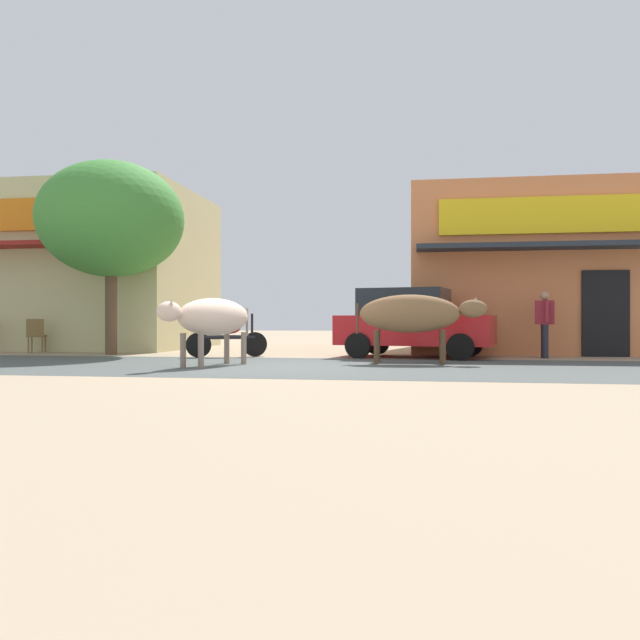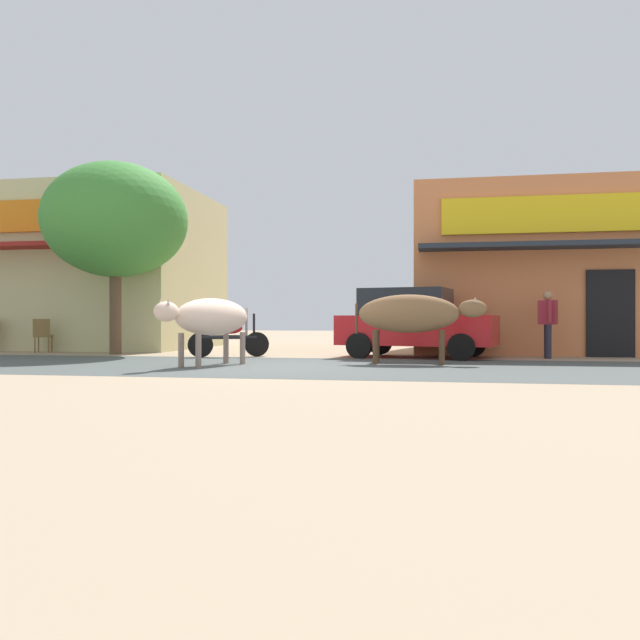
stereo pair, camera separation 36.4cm
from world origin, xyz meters
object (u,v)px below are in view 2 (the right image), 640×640
Objects in this scene: parked_hatchback_car at (414,322)px; pedestrian_by_shop at (548,319)px; roadside_tree at (115,220)px; parked_motorcycle at (230,338)px; cow_far_dark at (412,314)px; cafe_chair_near_tree at (43,334)px; cow_near_brown at (210,318)px.

parked_hatchback_car is 3.08m from pedestrian_by_shop.
roadside_tree is 1.28× the size of parked_hatchback_car.
parked_motorcycle is 0.67× the size of cow_far_dark.
roadside_tree is 2.80× the size of parked_motorcycle.
parked_motorcycle reaches higher than cafe_chair_near_tree.
roadside_tree reaches higher than pedestrian_by_shop.
cow_near_brown is at bearing -78.78° from parked_motorcycle.
roadside_tree is 3.18× the size of pedestrian_by_shop.
parked_hatchback_car is at bearing -176.73° from pedestrian_by_shop.
cow_near_brown is at bearing -136.67° from parked_hatchback_car.
pedestrian_by_shop is (3.07, 0.18, 0.07)m from parked_hatchback_car.
cow_far_dark is 10.54m from cafe_chair_near_tree.
cafe_chair_near_tree is at bearing 169.14° from parked_motorcycle.
cafe_chair_near_tree is at bearing 168.15° from roadside_tree.
parked_motorcycle is at bearing 101.22° from cow_near_brown.
roadside_tree is at bearing 169.87° from parked_motorcycle.
roadside_tree reaches higher than cafe_chair_near_tree.
parked_hatchback_car is at bearing 91.21° from cow_far_dark.
cow_near_brown is (3.90, -3.57, -2.54)m from roadside_tree.
parked_motorcycle is at bearing -174.16° from pedestrian_by_shop.
parked_motorcycle is at bearing 159.30° from cow_far_dark.
cow_far_dark is at bearing -16.32° from roadside_tree.
parked_motorcycle is 1.14× the size of pedestrian_by_shop.
pedestrian_by_shop is (3.02, 2.43, -0.10)m from cow_far_dark.
pedestrian_by_shop reaches higher than parked_motorcycle.
parked_motorcycle is (-4.37, -0.59, -0.37)m from parked_hatchback_car.
pedestrian_by_shop reaches higher than cafe_chair_near_tree.
roadside_tree reaches higher than parked_motorcycle.
parked_motorcycle is 1.93× the size of cafe_chair_near_tree.
cafe_chair_near_tree is (-6.33, 4.08, -0.43)m from cow_near_brown.
parked_hatchback_car is at bearing -0.03° from roadside_tree.
cow_near_brown is (0.59, -2.98, 0.48)m from parked_motorcycle.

